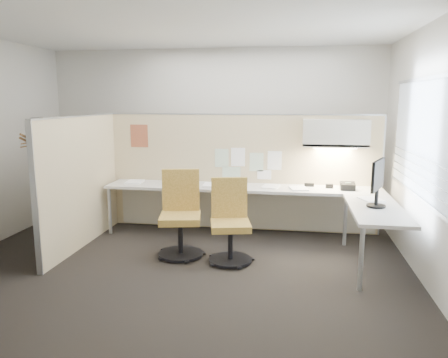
% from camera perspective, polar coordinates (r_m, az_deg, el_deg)
% --- Properties ---
extents(floor, '(5.50, 4.50, 0.01)m').
position_cam_1_polar(floor, '(5.47, -5.66, -10.94)').
color(floor, black).
rests_on(floor, ground).
extents(ceiling, '(5.50, 4.50, 0.01)m').
position_cam_1_polar(ceiling, '(5.17, -6.24, 19.53)').
color(ceiling, white).
rests_on(ceiling, wall_back).
extents(wall_back, '(5.50, 0.02, 2.80)m').
position_cam_1_polar(wall_back, '(7.32, -1.37, 5.82)').
color(wall_back, beige).
rests_on(wall_back, ground).
extents(wall_front, '(5.50, 0.02, 2.80)m').
position_cam_1_polar(wall_front, '(3.04, -16.93, -0.99)').
color(wall_front, beige).
rests_on(wall_front, ground).
extents(wall_right, '(0.02, 4.50, 2.80)m').
position_cam_1_polar(wall_right, '(5.16, 25.12, 2.97)').
color(wall_right, beige).
rests_on(wall_right, ground).
extents(window_pane, '(0.01, 2.80, 1.30)m').
position_cam_1_polar(window_pane, '(5.14, 24.98, 4.64)').
color(window_pane, '#97A4B0').
rests_on(window_pane, wall_right).
extents(partition_back, '(4.10, 0.06, 1.75)m').
position_cam_1_polar(partition_back, '(6.66, 2.29, 0.82)').
color(partition_back, '#D0B890').
rests_on(partition_back, floor).
extents(partition_left, '(0.06, 2.20, 1.75)m').
position_cam_1_polar(partition_left, '(6.21, -18.12, -0.38)').
color(partition_left, '#D0B890').
rests_on(partition_left, floor).
extents(desk, '(4.00, 2.07, 0.73)m').
position_cam_1_polar(desk, '(6.21, 5.24, -2.47)').
color(desk, beige).
rests_on(desk, floor).
extents(overhead_bin, '(0.90, 0.36, 0.38)m').
position_cam_1_polar(overhead_bin, '(6.36, 14.34, 5.82)').
color(overhead_bin, beige).
rests_on(overhead_bin, partition_back).
extents(task_light_strip, '(0.60, 0.06, 0.02)m').
position_cam_1_polar(task_light_strip, '(6.38, 14.26, 3.94)').
color(task_light_strip, '#FFEABF').
rests_on(task_light_strip, overhead_bin).
extents(pinned_papers, '(1.01, 0.00, 0.47)m').
position_cam_1_polar(pinned_papers, '(6.59, 2.96, 2.11)').
color(pinned_papers, '#8CBF8C').
rests_on(pinned_papers, partition_back).
extents(poster, '(0.28, 0.00, 0.35)m').
position_cam_1_polar(poster, '(6.93, -11.02, 5.55)').
color(poster, '#E04F1C').
rests_on(poster, partition_back).
extents(chair_left, '(0.59, 0.61, 1.08)m').
position_cam_1_polar(chair_left, '(5.62, -5.69, -4.91)').
color(chair_left, black).
rests_on(chair_left, floor).
extents(chair_right, '(0.56, 0.58, 1.01)m').
position_cam_1_polar(chair_right, '(5.40, 0.79, -5.84)').
color(chair_right, black).
rests_on(chair_right, floor).
extents(monitor, '(0.23, 0.50, 0.56)m').
position_cam_1_polar(monitor, '(5.37, 19.42, -0.15)').
color(monitor, black).
rests_on(monitor, desk).
extents(phone, '(0.21, 0.20, 0.12)m').
position_cam_1_polar(phone, '(6.34, 15.80, -0.90)').
color(phone, black).
rests_on(phone, desk).
extents(stapler, '(0.14, 0.04, 0.05)m').
position_cam_1_polar(stapler, '(6.46, 11.06, -0.75)').
color(stapler, black).
rests_on(stapler, desk).
extents(tape_dispenser, '(0.11, 0.07, 0.06)m').
position_cam_1_polar(tape_dispenser, '(6.40, 13.60, -0.91)').
color(tape_dispenser, black).
rests_on(tape_dispenser, desk).
extents(coat_hook, '(0.18, 0.46, 1.38)m').
position_cam_1_polar(coat_hook, '(5.38, -23.73, 3.48)').
color(coat_hook, silver).
rests_on(coat_hook, partition_left).
extents(paper_stack_0, '(0.25, 0.31, 0.02)m').
position_cam_1_polar(paper_stack_0, '(6.77, -11.59, -0.37)').
color(paper_stack_0, white).
rests_on(paper_stack_0, desk).
extents(paper_stack_1, '(0.24, 0.31, 0.02)m').
position_cam_1_polar(paper_stack_1, '(6.56, -4.86, -0.56)').
color(paper_stack_1, white).
rests_on(paper_stack_1, desk).
extents(paper_stack_2, '(0.25, 0.31, 0.04)m').
position_cam_1_polar(paper_stack_2, '(6.30, -1.63, -0.87)').
color(paper_stack_2, white).
rests_on(paper_stack_2, desk).
extents(paper_stack_3, '(0.28, 0.34, 0.01)m').
position_cam_1_polar(paper_stack_3, '(6.34, 6.13, -0.98)').
color(paper_stack_3, white).
rests_on(paper_stack_3, desk).
extents(paper_stack_4, '(0.29, 0.34, 0.02)m').
position_cam_1_polar(paper_stack_4, '(6.24, 9.72, -1.22)').
color(paper_stack_4, white).
rests_on(paper_stack_4, desk).
extents(paper_stack_5, '(0.32, 0.36, 0.02)m').
position_cam_1_polar(paper_stack_5, '(5.79, 18.60, -2.53)').
color(paper_stack_5, white).
rests_on(paper_stack_5, desk).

